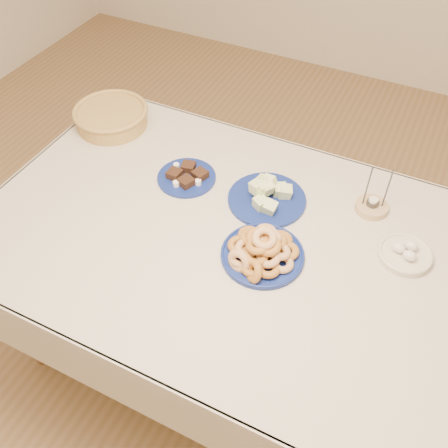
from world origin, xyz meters
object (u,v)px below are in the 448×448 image
Objects in this scene: donut_platter at (262,251)px; melon_plate at (267,196)px; candle_holder at (372,206)px; wicker_basket at (111,116)px; brownie_plate at (187,177)px; egg_bowl at (405,254)px; dining_table at (230,255)px.

donut_platter is 1.11× the size of melon_plate.
candle_holder reaches higher than donut_platter.
wicker_basket is (-0.83, 0.38, 0.01)m from donut_platter.
egg_bowl is at bearing -1.66° from brownie_plate.
candle_holder is at bearing 18.98° from melon_plate.
wicker_basket is (-0.75, 0.13, 0.02)m from melon_plate.
candle_holder is at bearing 54.74° from donut_platter.
candle_holder is 0.22m from egg_bowl.
brownie_plate is 0.67m from candle_holder.
wicker_basket is 1.52× the size of egg_bowl.
dining_table is 9.12× the size of candle_holder.
donut_platter is 0.44m from candle_holder.
brownie_plate is (-0.31, -0.02, -0.01)m from melon_plate.
melon_plate is 0.31m from brownie_plate.
donut_platter is 0.26m from melon_plate.
dining_table is 0.52m from candle_holder.
candle_holder reaches higher than brownie_plate.
melon_plate reaches higher than wicker_basket.
dining_table is 5.45× the size of melon_plate.
wicker_basket reaches higher than brownie_plate.
donut_platter is at bearing -19.07° from dining_table.
brownie_plate is at bearing 150.56° from donut_platter.
donut_platter is 1.86× the size of candle_holder.
wicker_basket is at bearing 169.85° from melon_plate.
donut_platter is (0.13, -0.04, 0.14)m from dining_table.
egg_bowl is at bearing -47.66° from candle_holder.
egg_bowl is at bearing -8.28° from wicker_basket.
donut_platter is 0.45m from egg_bowl.
candle_holder is at bearing 12.16° from brownie_plate.
melon_plate is 1.67× the size of candle_holder.
candle_holder is at bearing 39.45° from dining_table.
donut_platter is 0.91m from wicker_basket.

